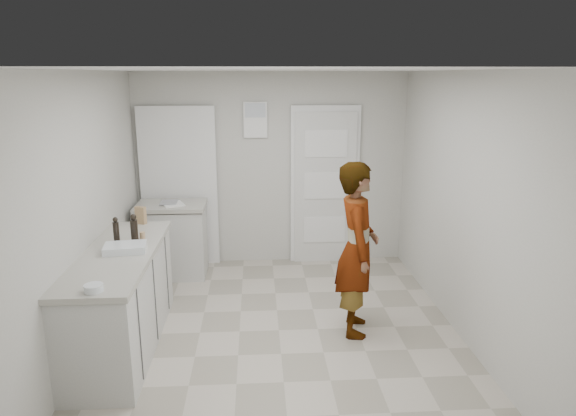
{
  "coord_description": "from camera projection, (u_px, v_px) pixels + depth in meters",
  "views": [
    {
      "loc": [
        -0.2,
        -4.61,
        2.47
      ],
      "look_at": [
        0.12,
        0.4,
        1.15
      ],
      "focal_mm": 32.0,
      "sensor_mm": 36.0,
      "label": 1
    }
  ],
  "objects": [
    {
      "name": "ground",
      "position": [
        279.0,
        330.0,
        5.09
      ],
      "size": [
        4.0,
        4.0,
        0.0
      ],
      "primitive_type": "plane",
      "color": "gray",
      "rests_on": "ground"
    },
    {
      "name": "room_shell",
      "position": [
        258.0,
        188.0,
        6.7
      ],
      "size": [
        4.0,
        4.0,
        4.0
      ],
      "color": "#B6B4AB",
      "rests_on": "ground"
    },
    {
      "name": "main_counter",
      "position": [
        122.0,
        303.0,
        4.7
      ],
      "size": [
        0.64,
        1.96,
        0.93
      ],
      "color": "silver",
      "rests_on": "ground"
    },
    {
      "name": "side_counter",
      "position": [
        173.0,
        242.0,
        6.4
      ],
      "size": [
        0.84,
        0.61,
        0.93
      ],
      "color": "silver",
      "rests_on": "ground"
    },
    {
      "name": "person",
      "position": [
        357.0,
        249.0,
        4.89
      ],
      "size": [
        0.48,
        0.66,
        1.69
      ],
      "primitive_type": "imported",
      "rotation": [
        0.0,
        0.0,
        1.45
      ],
      "color": "silver",
      "rests_on": "ground"
    },
    {
      "name": "cake_mix_box",
      "position": [
        141.0,
        215.0,
        5.42
      ],
      "size": [
        0.12,
        0.09,
        0.18
      ],
      "primitive_type": "cube",
      "rotation": [
        0.0,
        0.0,
        -0.41
      ],
      "color": "#A87A54",
      "rests_on": "main_counter"
    },
    {
      "name": "spice_jar",
      "position": [
        142.0,
        236.0,
        4.9
      ],
      "size": [
        0.05,
        0.05,
        0.08
      ],
      "primitive_type": "cylinder",
      "color": "tan",
      "rests_on": "main_counter"
    },
    {
      "name": "oil_cruet_a",
      "position": [
        134.0,
        229.0,
        4.82
      ],
      "size": [
        0.07,
        0.07,
        0.27
      ],
      "color": "black",
      "rests_on": "main_counter"
    },
    {
      "name": "oil_cruet_b",
      "position": [
        116.0,
        231.0,
        4.78
      ],
      "size": [
        0.06,
        0.06,
        0.25
      ],
      "color": "black",
      "rests_on": "main_counter"
    },
    {
      "name": "baking_dish",
      "position": [
        125.0,
        248.0,
        4.59
      ],
      "size": [
        0.39,
        0.3,
        0.06
      ],
      "rotation": [
        0.0,
        0.0,
        0.12
      ],
      "color": "silver",
      "rests_on": "main_counter"
    },
    {
      "name": "egg_bowl",
      "position": [
        94.0,
        288.0,
        3.74
      ],
      "size": [
        0.14,
        0.14,
        0.05
      ],
      "color": "silver",
      "rests_on": "main_counter"
    },
    {
      "name": "papers",
      "position": [
        173.0,
        204.0,
        6.25
      ],
      "size": [
        0.33,
        0.37,
        0.01
      ],
      "primitive_type": "cube",
      "rotation": [
        0.0,
        0.0,
        0.38
      ],
      "color": "white",
      "rests_on": "side_counter"
    }
  ]
}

